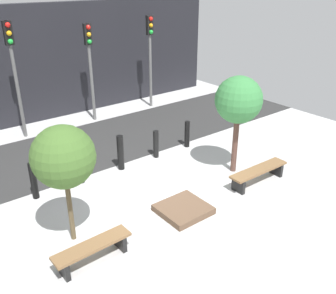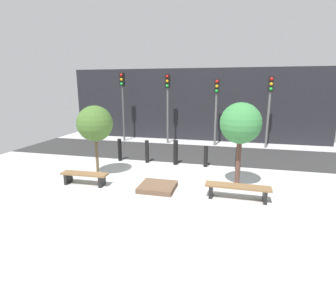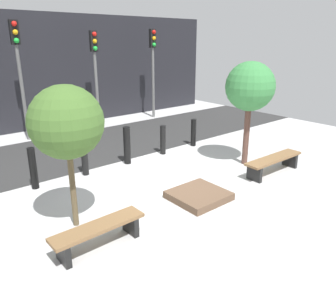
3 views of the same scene
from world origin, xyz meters
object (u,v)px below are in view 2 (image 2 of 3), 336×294
traffic_light_west (123,95)px  traffic_light_east (270,100)px  tree_behind_right_bench (241,124)px  bollard_far_left (120,150)px  bollard_center (176,153)px  traffic_light_mid_west (168,97)px  planter_bed (157,187)px  bollard_left (147,152)px  bench_right (238,189)px  bollard_far_right (238,158)px  bench_left (85,176)px  tree_behind_left_bench (95,124)px  bollard_right (206,156)px  traffic_light_mid_east (216,100)px

traffic_light_west → traffic_light_east: bearing=-0.0°
tree_behind_right_bench → bollard_far_left: (-5.25, 2.19, -1.69)m
bollard_center → traffic_light_mid_west: bearing=108.1°
planter_bed → bollard_left: bearing=114.3°
bench_right → bollard_far_right: bollard_far_right is taller
bench_left → tree_behind_right_bench: 5.62m
bollard_center → traffic_light_west: bearing=134.5°
tree_behind_right_bench → bollard_left: tree_behind_right_bench is taller
bollard_far_right → traffic_light_east: traffic_light_east is taller
bench_left → bollard_center: bollard_center is taller
traffic_light_mid_west → bollard_center: bearing=-71.9°
bollard_far_left → traffic_light_mid_west: (1.22, 4.33, 2.27)m
bench_left → bollard_far_left: bearing=89.4°
planter_bed → bollard_left: size_ratio=1.15×
tree_behind_left_bench → bollard_center: bearing=40.0°
bollard_right → traffic_light_mid_west: size_ratio=0.22×
traffic_light_mid_west → traffic_light_east: traffic_light_mid_west is taller
bollard_center → traffic_light_west: 6.50m
bench_right → bollard_far_left: bearing=150.6°
bench_left → traffic_light_east: (6.86, 7.46, 2.37)m
tree_behind_right_bench → traffic_light_mid_west: (-4.02, 6.52, 0.58)m
bollard_far_right → bollard_right: bearing=180.0°
tree_behind_right_bench → bollard_center: 3.78m
bench_right → tree_behind_right_bench: tree_behind_right_bench is taller
bench_right → traffic_light_mid_west: size_ratio=0.48×
tree_behind_left_bench → bollard_right: 4.76m
bench_left → tree_behind_left_bench: 1.97m
bollard_far_left → bollard_far_right: size_ratio=1.12×
bench_right → bollard_far_left: bollard_far_left is taller
bench_right → traffic_light_mid_west: bearing=119.7°
tree_behind_left_bench → bollard_far_left: size_ratio=2.64×
bench_left → traffic_light_west: size_ratio=0.40×
tree_behind_right_bench → bench_left: bearing=-169.7°
tree_behind_left_bench → traffic_light_mid_west: bearing=79.7°
planter_bed → traffic_light_west: traffic_light_west is taller
bollard_left → bench_left: bearing=-112.2°
traffic_light_mid_west → tree_behind_right_bench: bearing=-58.3°
tree_behind_right_bench → traffic_light_west: (-6.86, 6.52, 0.65)m
bench_left → tree_behind_right_bench: size_ratio=0.58×
bench_right → traffic_light_west: (-6.86, 7.46, 2.52)m
bench_right → traffic_light_mid_west: (-4.02, 7.46, 2.45)m
bench_right → bollard_far_right: size_ratio=2.14×
bench_left → traffic_light_mid_east: bearing=60.3°
bench_right → bollard_far_left: size_ratio=1.92×
traffic_light_east → bollard_far_right: bearing=-110.5°
traffic_light_mid_west → bench_left: bearing=-99.0°
tree_behind_left_bench → tree_behind_right_bench: (5.20, 0.00, 0.17)m
traffic_light_west → traffic_light_mid_west: (2.84, -0.00, -0.07)m
planter_bed → traffic_light_mid_west: size_ratio=0.29×
traffic_light_west → traffic_light_east: size_ratio=1.07×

